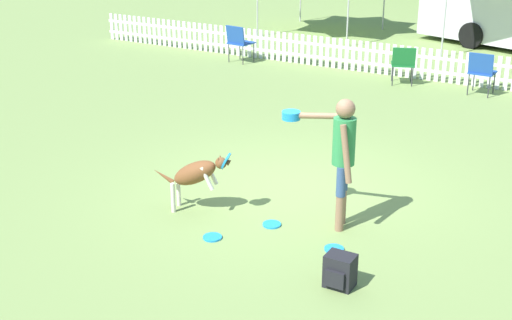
{
  "coord_description": "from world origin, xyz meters",
  "views": [
    {
      "loc": [
        4.1,
        -8.31,
        4.08
      ],
      "look_at": [
        -0.06,
        -1.0,
        0.81
      ],
      "focal_mm": 50.0,
      "sensor_mm": 36.0,
      "label": 1
    }
  ],
  "objects_px": {
    "leaping_dog": "(196,173)",
    "backpack_on_grass": "(340,271)",
    "folding_chair_blue_left": "(403,62)",
    "folding_chair_center": "(239,40)",
    "frisbee_midfield": "(212,237)",
    "frisbee_near_handler": "(334,249)",
    "folding_chair_green_right": "(482,70)",
    "handler_person": "(340,147)",
    "frisbee_near_dog": "(272,224)",
    "frisbee_far_scatter": "(340,278)"
  },
  "relations": [
    {
      "from": "frisbee_near_handler",
      "to": "folding_chair_center",
      "type": "xyz_separation_m",
      "value": [
        -5.87,
        7.58,
        0.53
      ]
    },
    {
      "from": "frisbee_near_handler",
      "to": "folding_chair_center",
      "type": "distance_m",
      "value": 9.6
    },
    {
      "from": "handler_person",
      "to": "frisbee_near_dog",
      "type": "relative_size",
      "value": 7.16
    },
    {
      "from": "backpack_on_grass",
      "to": "frisbee_midfield",
      "type": "bearing_deg",
      "value": 171.81
    },
    {
      "from": "backpack_on_grass",
      "to": "folding_chair_center",
      "type": "bearing_deg",
      "value": 126.95
    },
    {
      "from": "frisbee_far_scatter",
      "to": "folding_chair_green_right",
      "type": "distance_m",
      "value": 8.18
    },
    {
      "from": "leaping_dog",
      "to": "folding_chair_green_right",
      "type": "height_order",
      "value": "folding_chair_green_right"
    },
    {
      "from": "frisbee_far_scatter",
      "to": "folding_chair_blue_left",
      "type": "bearing_deg",
      "value": 104.3
    },
    {
      "from": "frisbee_near_handler",
      "to": "leaping_dog",
      "type": "bearing_deg",
      "value": 177.34
    },
    {
      "from": "frisbee_far_scatter",
      "to": "folding_chair_center",
      "type": "height_order",
      "value": "folding_chair_center"
    },
    {
      "from": "frisbee_midfield",
      "to": "frisbee_far_scatter",
      "type": "distance_m",
      "value": 1.76
    },
    {
      "from": "handler_person",
      "to": "folding_chair_center",
      "type": "bearing_deg",
      "value": 23.36
    },
    {
      "from": "frisbee_far_scatter",
      "to": "folding_chair_green_right",
      "type": "bearing_deg",
      "value": 93.0
    },
    {
      "from": "frisbee_near_dog",
      "to": "folding_chair_blue_left",
      "type": "bearing_deg",
      "value": 96.15
    },
    {
      "from": "frisbee_far_scatter",
      "to": "folding_chair_center",
      "type": "distance_m",
      "value": 10.26
    },
    {
      "from": "backpack_on_grass",
      "to": "folding_chair_green_right",
      "type": "bearing_deg",
      "value": 93.3
    },
    {
      "from": "frisbee_near_handler",
      "to": "folding_chair_green_right",
      "type": "bearing_deg",
      "value": 90.75
    },
    {
      "from": "leaping_dog",
      "to": "frisbee_near_handler",
      "type": "distance_m",
      "value": 2.1
    },
    {
      "from": "backpack_on_grass",
      "to": "folding_chair_center",
      "type": "height_order",
      "value": "folding_chair_center"
    },
    {
      "from": "frisbee_far_scatter",
      "to": "backpack_on_grass",
      "type": "xyz_separation_m",
      "value": [
        0.05,
        -0.14,
        0.17
      ]
    },
    {
      "from": "leaping_dog",
      "to": "frisbee_near_handler",
      "type": "bearing_deg",
      "value": 71.81
    },
    {
      "from": "frisbee_midfield",
      "to": "folding_chair_blue_left",
      "type": "relative_size",
      "value": 0.28
    },
    {
      "from": "handler_person",
      "to": "folding_chair_center",
      "type": "xyz_separation_m",
      "value": [
        -5.63,
        6.98,
        -0.52
      ]
    },
    {
      "from": "frisbee_near_dog",
      "to": "folding_chair_green_right",
      "type": "height_order",
      "value": "folding_chair_green_right"
    },
    {
      "from": "leaping_dog",
      "to": "frisbee_near_dog",
      "type": "bearing_deg",
      "value": 80.49
    },
    {
      "from": "backpack_on_grass",
      "to": "folding_chair_blue_left",
      "type": "xyz_separation_m",
      "value": [
        -2.13,
        8.3,
        0.32
      ]
    },
    {
      "from": "handler_person",
      "to": "frisbee_far_scatter",
      "type": "bearing_deg",
      "value": -170.0
    },
    {
      "from": "handler_person",
      "to": "folding_chair_blue_left",
      "type": "relative_size",
      "value": 2.0
    },
    {
      "from": "handler_person",
      "to": "frisbee_far_scatter",
      "type": "relative_size",
      "value": 7.16
    },
    {
      "from": "frisbee_near_dog",
      "to": "frisbee_far_scatter",
      "type": "bearing_deg",
      "value": -31.61
    },
    {
      "from": "frisbee_midfield",
      "to": "leaping_dog",
      "type": "bearing_deg",
      "value": 137.04
    },
    {
      "from": "folding_chair_green_right",
      "to": "frisbee_near_handler",
      "type": "bearing_deg",
      "value": 92.21
    },
    {
      "from": "leaping_dog",
      "to": "backpack_on_grass",
      "type": "bearing_deg",
      "value": 55.66
    },
    {
      "from": "frisbee_midfield",
      "to": "folding_chair_green_right",
      "type": "distance_m",
      "value": 8.16
    },
    {
      "from": "handler_person",
      "to": "frisbee_near_handler",
      "type": "xyz_separation_m",
      "value": [
        0.24,
        -0.6,
        -1.05
      ]
    },
    {
      "from": "frisbee_far_scatter",
      "to": "handler_person",
      "type": "bearing_deg",
      "value": 115.53
    },
    {
      "from": "frisbee_near_handler",
      "to": "folding_chair_center",
      "type": "height_order",
      "value": "folding_chair_center"
    },
    {
      "from": "leaping_dog",
      "to": "frisbee_far_scatter",
      "type": "bearing_deg",
      "value": 58.39
    },
    {
      "from": "frisbee_near_dog",
      "to": "leaping_dog",
      "type": "bearing_deg",
      "value": -173.98
    },
    {
      "from": "backpack_on_grass",
      "to": "folding_chair_green_right",
      "type": "distance_m",
      "value": 8.32
    },
    {
      "from": "handler_person",
      "to": "frisbee_near_handler",
      "type": "bearing_deg",
      "value": -173.93
    },
    {
      "from": "leaping_dog",
      "to": "folding_chair_blue_left",
      "type": "bearing_deg",
      "value": 162.37
    },
    {
      "from": "handler_person",
      "to": "leaping_dog",
      "type": "distance_m",
      "value": 1.93
    },
    {
      "from": "folding_chair_center",
      "to": "folding_chair_green_right",
      "type": "xyz_separation_m",
      "value": [
        5.77,
        -0.01,
        -0.0
      ]
    },
    {
      "from": "frisbee_near_handler",
      "to": "frisbee_near_dog",
      "type": "height_order",
      "value": "same"
    },
    {
      "from": "folding_chair_center",
      "to": "frisbee_midfield",
      "type": "bearing_deg",
      "value": 126.23
    },
    {
      "from": "folding_chair_center",
      "to": "folding_chair_green_right",
      "type": "bearing_deg",
      "value": -172.78
    },
    {
      "from": "handler_person",
      "to": "frisbee_midfield",
      "type": "relative_size",
      "value": 7.16
    },
    {
      "from": "backpack_on_grass",
      "to": "frisbee_near_dog",
      "type": "bearing_deg",
      "value": 145.12
    },
    {
      "from": "leaping_dog",
      "to": "backpack_on_grass",
      "type": "distance_m",
      "value": 2.57
    }
  ]
}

